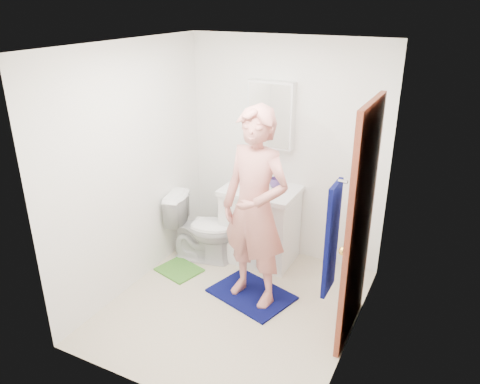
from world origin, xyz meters
The scene contains 22 objects.
floor centered at (0.00, 0.00, -0.01)m, with size 2.20×2.40×0.02m, color beige.
ceiling centered at (0.00, 0.00, 2.41)m, with size 2.20×2.40×0.02m, color white.
wall_back centered at (0.00, 1.21, 1.20)m, with size 2.20×0.02×2.40m, color white.
wall_front centered at (0.00, -1.21, 1.20)m, with size 2.20×0.02×2.40m, color white.
wall_left centered at (-1.11, 0.00, 1.20)m, with size 0.02×2.40×2.40m, color white.
wall_right centered at (1.11, 0.00, 1.20)m, with size 0.02×2.40×2.40m, color white.
vanity_cabinet centered at (-0.15, 0.91, 0.40)m, with size 0.75×0.55×0.80m, color white.
countertop centered at (-0.15, 0.91, 0.83)m, with size 0.79×0.59×0.05m, color white.
sink_basin centered at (-0.15, 0.91, 0.84)m, with size 0.40×0.40×0.03m, color white.
faucet centered at (-0.15, 1.09, 0.91)m, with size 0.03×0.03×0.12m, color silver.
medicine_cabinet centered at (-0.15, 1.14, 1.60)m, with size 0.50×0.12×0.70m, color white.
mirror_panel centered at (-0.15, 1.08, 1.60)m, with size 0.46×0.01×0.66m, color white.
door centered at (1.07, 0.15, 1.02)m, with size 0.05×0.80×2.05m, color #9B442A.
door_knob centered at (1.03, -0.17, 0.95)m, with size 0.07×0.07×0.07m, color gold.
towel centered at (1.03, -0.57, 1.25)m, with size 0.03×0.24×0.80m, color #070B48.
towel_hook centered at (1.07, -0.57, 1.67)m, with size 0.02×0.02×0.06m, color silver.
toilet centered at (-0.72, 0.62, 0.38)m, with size 0.43×0.75×0.76m, color white.
bath_mat centered at (0.08, 0.22, 0.01)m, with size 0.77×0.55×0.02m, color #070B48.
green_rug centered at (-0.81, 0.28, 0.01)m, with size 0.43×0.36×0.02m, color #498E2F.
soap_dispenser centered at (-0.33, 0.89, 0.94)m, with size 0.08×0.08×0.18m, color #CC5F64.
toothbrush_cup centered at (-0.03, 1.01, 0.90)m, with size 0.13×0.13×0.10m, color #593D87.
man centered at (0.12, 0.19, 0.96)m, with size 0.69×0.45×1.88m, color tan.
Camera 1 is at (1.72, -3.29, 2.74)m, focal length 35.00 mm.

